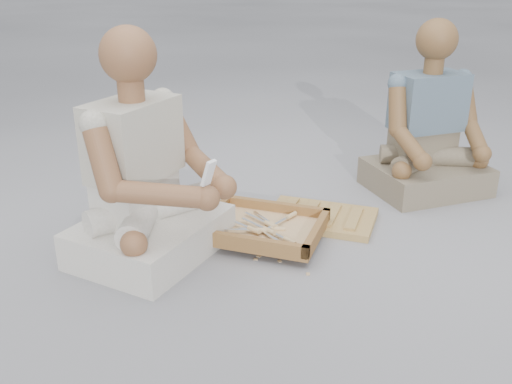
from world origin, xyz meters
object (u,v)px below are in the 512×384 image
at_px(tool_tray, 263,228).
at_px(companion, 429,136).
at_px(craftsman, 146,183).
at_px(carved_panel, 321,218).

bearing_deg(tool_tray, companion, 56.32).
height_order(tool_tray, companion, companion).
bearing_deg(companion, craftsman, 8.36).
bearing_deg(carved_panel, craftsman, -135.53).
relative_size(craftsman, companion, 1.05).
bearing_deg(craftsman, companion, 146.32).
relative_size(carved_panel, tool_tray, 0.93).
distance_m(craftsman, companion, 1.64).
height_order(carved_panel, companion, companion).
bearing_deg(tool_tray, carved_panel, 56.31).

